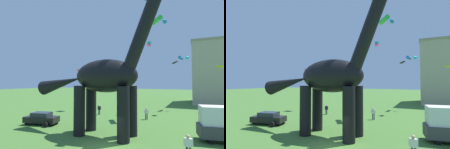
# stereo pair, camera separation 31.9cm
# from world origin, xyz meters

# --- Properties ---
(ground_plane) EXTENTS (240.00, 240.00, 0.00)m
(ground_plane) POSITION_xyz_m (0.00, 0.00, 0.00)
(ground_plane) COLOR #42702D
(dinosaur_sculpture) EXTENTS (16.07, 3.40, 16.80)m
(dinosaur_sculpture) POSITION_xyz_m (-1.61, 3.24, 6.07)
(dinosaur_sculpture) COLOR black
(dinosaur_sculpture) RESTS_ON ground_plane
(parked_sedan_left) EXTENTS (4.51, 2.79, 1.55)m
(parked_sedan_left) POSITION_xyz_m (-11.05, 3.81, 0.81)
(parked_sedan_left) COLOR black
(parked_sedan_left) RESTS_ON ground_plane
(person_far_spectator) EXTENTS (0.64, 0.28, 1.72)m
(person_far_spectator) POSITION_xyz_m (0.29, 12.58, 1.04)
(person_far_spectator) COLOR #2D3347
(person_far_spectator) RESTS_ON ground_plane
(person_strolling_adult) EXTENTS (0.64, 0.28, 1.70)m
(person_strolling_adult) POSITION_xyz_m (6.34, 0.99, 1.03)
(person_strolling_adult) COLOR black
(person_strolling_adult) RESTS_ON ground_plane
(person_near_flyer) EXTENTS (0.61, 0.27, 1.62)m
(person_near_flyer) POSITION_xyz_m (-7.82, 13.01, 0.98)
(person_near_flyer) COLOR #2D3347
(person_near_flyer) RESTS_ON ground_plane
(kite_near_high) EXTENTS (1.01, 1.27, 0.37)m
(kite_near_high) POSITION_xyz_m (3.59, 19.33, 8.80)
(kite_near_high) COLOR black
(kite_mid_center) EXTENTS (2.75, 2.60, 0.77)m
(kite_mid_center) POSITION_xyz_m (1.74, 15.07, 15.15)
(kite_mid_center) COLOR green
(kite_mid_right) EXTENTS (2.06, 1.95, 2.06)m
(kite_mid_right) POSITION_xyz_m (10.92, 23.31, 8.14)
(kite_mid_right) COLOR yellow
(kite_high_right) EXTENTS (0.66, 0.66, 0.80)m
(kite_high_right) POSITION_xyz_m (-0.62, 18.66, 12.31)
(kite_high_right) COLOR #19B2B7
(kite_trailing) EXTENTS (1.50, 1.07, 1.94)m
(kite_trailing) POSITION_xyz_m (-13.33, 15.55, 7.64)
(kite_trailing) COLOR red
(kite_drifting) EXTENTS (1.96, 2.22, 0.64)m
(kite_drifting) POSITION_xyz_m (4.38, 25.10, 10.27)
(kite_drifting) COLOR #287AE5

